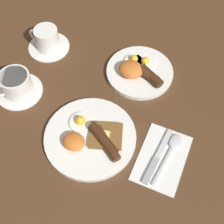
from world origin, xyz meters
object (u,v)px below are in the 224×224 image
object	(u,v)px
teacup_near	(17,85)
spoon	(173,146)
breakfast_plate_near	(92,137)
knife	(157,159)
teacup_far	(47,40)
breakfast_plate_far	(139,71)

from	to	relation	value
teacup_near	spoon	distance (m)	0.51
breakfast_plate_near	knife	world-z (taller)	breakfast_plate_near
knife	spoon	xyz separation A→B (m)	(0.03, 0.06, 0.00)
teacup_far	knife	distance (m)	0.55
teacup_far	knife	size ratio (longest dim) A/B	0.79
teacup_near	spoon	world-z (taller)	teacup_near
teacup_far	spoon	size ratio (longest dim) A/B	0.82
teacup_near	teacup_far	distance (m)	0.21
breakfast_plate_near	knife	bearing A→B (deg)	6.53
teacup_near	spoon	bearing A→B (deg)	2.93
breakfast_plate_near	breakfast_plate_far	distance (m)	0.28
teacup_near	spoon	size ratio (longest dim) A/B	0.85
teacup_near	teacup_far	world-z (taller)	teacup_far
breakfast_plate_far	knife	bearing A→B (deg)	-57.89
breakfast_plate_near	teacup_far	size ratio (longest dim) A/B	1.85
breakfast_plate_near	teacup_near	world-z (taller)	teacup_near
teacup_far	breakfast_plate_near	bearing A→B (deg)	-40.09
breakfast_plate_near	breakfast_plate_far	world-z (taller)	breakfast_plate_far
breakfast_plate_near	spoon	distance (m)	0.23
knife	teacup_far	bearing A→B (deg)	67.18
knife	breakfast_plate_near	bearing A→B (deg)	99.00
breakfast_plate_far	spoon	size ratio (longest dim) A/B	1.26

